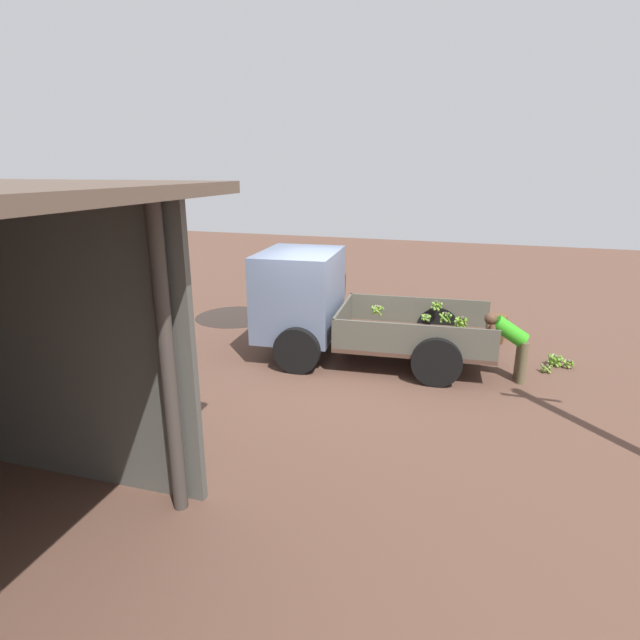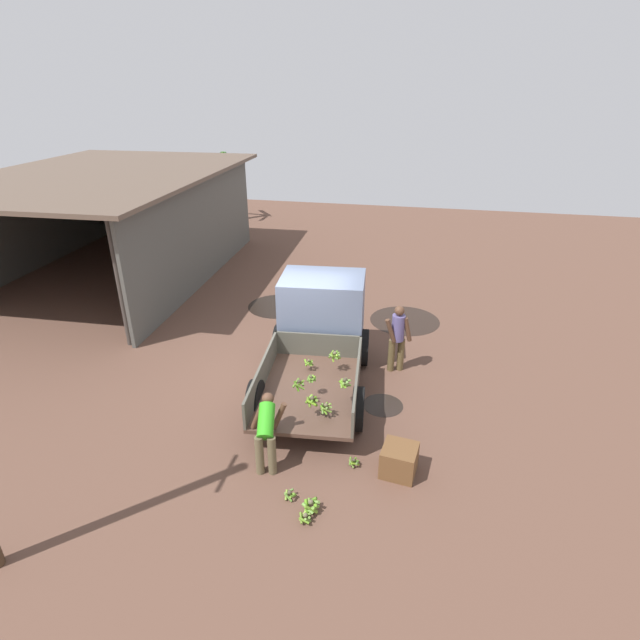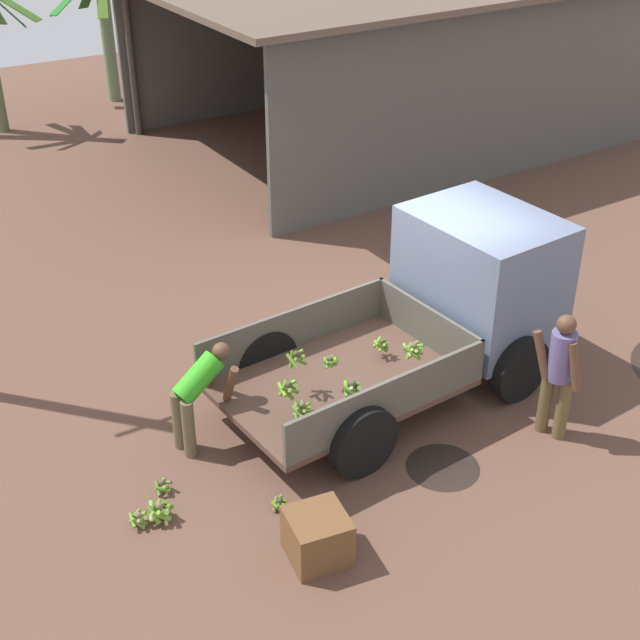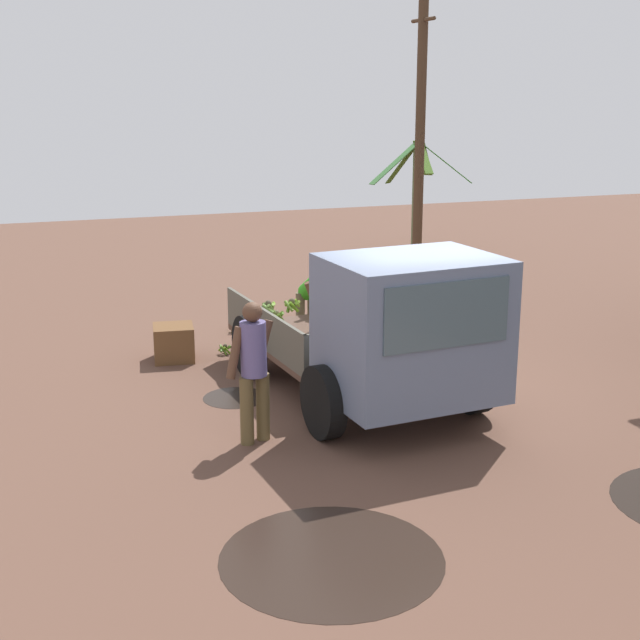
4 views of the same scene
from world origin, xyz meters
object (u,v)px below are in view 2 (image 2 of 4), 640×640
(person_worker_loading, at_px, (266,429))
(banana_bunch_on_ground_3, at_px, (305,517))
(banana_bunch_on_ground_0, at_px, (311,505))
(banana_bunch_on_ground_1, at_px, (290,494))
(person_foreground_visitor, at_px, (398,335))
(cargo_truck, at_px, (321,323))
(banana_bunch_on_ground_2, at_px, (354,462))
(wooden_crate_0, at_px, (399,460))

(person_worker_loading, bearing_deg, banana_bunch_on_ground_3, -150.93)
(banana_bunch_on_ground_0, xyz_separation_m, banana_bunch_on_ground_3, (-0.23, 0.04, -0.03))
(person_worker_loading, xyz_separation_m, banana_bunch_on_ground_1, (-0.74, -0.60, -0.65))
(person_foreground_visitor, bearing_deg, banana_bunch_on_ground_0, -32.24)
(cargo_truck, xyz_separation_m, banana_bunch_on_ground_3, (-4.76, -0.76, -1.01))
(banana_bunch_on_ground_2, bearing_deg, banana_bunch_on_ground_0, 156.36)
(person_worker_loading, xyz_separation_m, wooden_crate_0, (0.26, -2.30, -0.49))
(person_foreground_visitor, xyz_separation_m, person_worker_loading, (-3.71, 1.99, -0.17))
(banana_bunch_on_ground_2, distance_m, banana_bunch_on_ground_3, 1.51)
(banana_bunch_on_ground_0, relative_size, wooden_crate_0, 0.51)
(person_worker_loading, relative_size, banana_bunch_on_ground_1, 5.67)
(person_worker_loading, height_order, wooden_crate_0, person_worker_loading)
(person_worker_loading, distance_m, banana_bunch_on_ground_2, 1.67)
(banana_bunch_on_ground_1, relative_size, banana_bunch_on_ground_3, 1.01)
(banana_bunch_on_ground_1, bearing_deg, person_worker_loading, 38.95)
(banana_bunch_on_ground_2, relative_size, wooden_crate_0, 0.35)
(cargo_truck, height_order, banana_bunch_on_ground_1, cargo_truck)
(cargo_truck, xyz_separation_m, person_foreground_visitor, (0.11, -1.79, -0.19))
(cargo_truck, relative_size, wooden_crate_0, 7.90)
(banana_bunch_on_ground_0, distance_m, banana_bunch_on_ground_3, 0.23)
(cargo_truck, xyz_separation_m, banana_bunch_on_ground_0, (-4.53, -0.80, -0.98))
(cargo_truck, relative_size, person_worker_loading, 3.72)
(banana_bunch_on_ground_3, bearing_deg, person_foreground_visitor, -11.96)
(banana_bunch_on_ground_0, height_order, banana_bunch_on_ground_2, banana_bunch_on_ground_0)
(cargo_truck, height_order, wooden_crate_0, cargo_truck)
(person_foreground_visitor, bearing_deg, wooden_crate_0, -15.08)
(person_foreground_visitor, bearing_deg, banana_bunch_on_ground_1, -37.56)
(banana_bunch_on_ground_2, bearing_deg, banana_bunch_on_ground_1, 137.09)
(banana_bunch_on_ground_2, bearing_deg, person_foreground_visitor, -7.84)
(banana_bunch_on_ground_0, distance_m, banana_bunch_on_ground_1, 0.45)
(banana_bunch_on_ground_1, bearing_deg, cargo_truck, 5.26)
(banana_bunch_on_ground_0, bearing_deg, wooden_crate_0, -47.61)
(banana_bunch_on_ground_1, bearing_deg, person_foreground_visitor, -17.37)
(person_foreground_visitor, distance_m, wooden_crate_0, 3.53)
(banana_bunch_on_ground_3, bearing_deg, banana_bunch_on_ground_2, -21.56)
(cargo_truck, distance_m, banana_bunch_on_ground_0, 4.71)
(banana_bunch_on_ground_1, distance_m, banana_bunch_on_ground_2, 1.34)
(wooden_crate_0, bearing_deg, person_worker_loading, 96.33)
(cargo_truck, relative_size, banana_bunch_on_ground_2, 22.33)
(banana_bunch_on_ground_0, height_order, banana_bunch_on_ground_3, banana_bunch_on_ground_0)
(cargo_truck, bearing_deg, banana_bunch_on_ground_1, -179.71)
(person_foreground_visitor, distance_m, banana_bunch_on_ground_0, 4.81)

